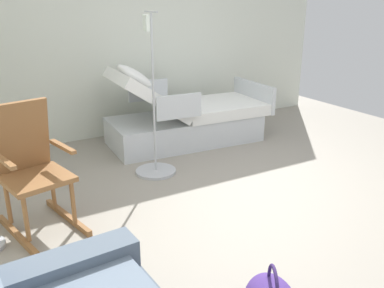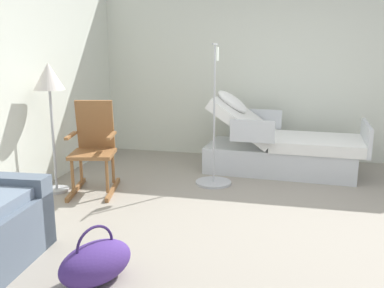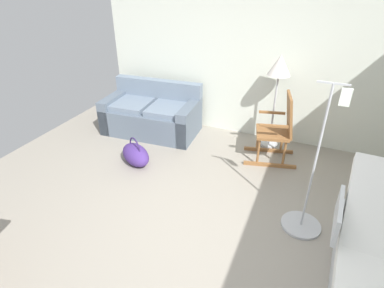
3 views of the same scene
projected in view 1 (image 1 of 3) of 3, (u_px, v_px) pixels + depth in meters
ground_plane at (267, 196)px, 3.97m from camera, size 6.74×6.74×0.00m
side_wall at (152, 33)px, 5.66m from camera, size 0.10×5.59×2.70m
hospital_bed at (185, 119)px, 5.38m from camera, size 1.09×2.11×1.12m
rocking_chair at (32, 170)px, 3.29m from camera, size 0.85×0.63×1.05m
iv_pole at (155, 151)px, 4.43m from camera, size 0.44×0.44×1.69m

